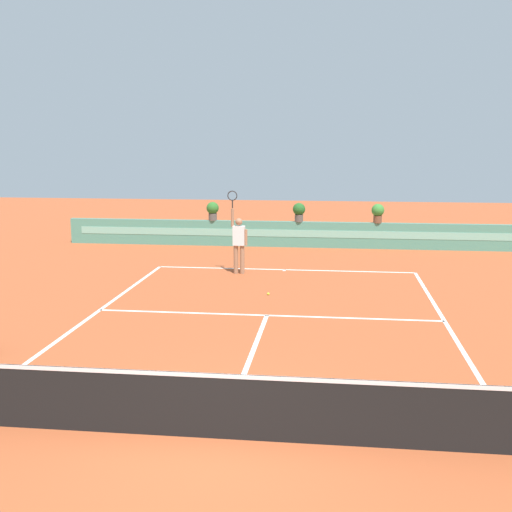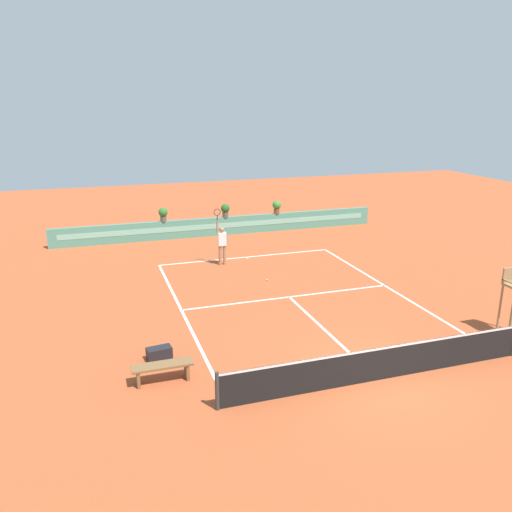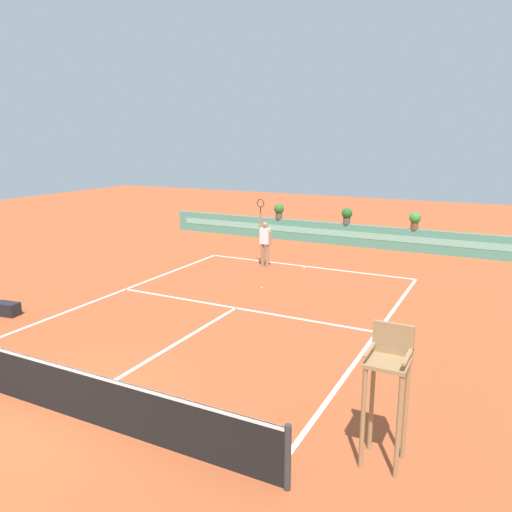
{
  "view_description": "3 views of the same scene",
  "coord_description": "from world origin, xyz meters",
  "px_view_note": "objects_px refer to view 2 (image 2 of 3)",
  "views": [
    {
      "loc": [
        1.51,
        -8.16,
        4.08
      ],
      "look_at": [
        -0.54,
        8.76,
        1.0
      ],
      "focal_mm": 44.78,
      "sensor_mm": 36.0,
      "label": 1
    },
    {
      "loc": [
        -6.94,
        -10.63,
        7.12
      ],
      "look_at": [
        -0.54,
        8.76,
        1.0
      ],
      "focal_mm": 36.46,
      "sensor_mm": 36.0,
      "label": 2
    },
    {
      "loc": [
        6.78,
        -5.6,
        4.76
      ],
      "look_at": [
        -0.54,
        8.76,
        1.0
      ],
      "focal_mm": 35.18,
      "sensor_mm": 36.0,
      "label": 3
    }
  ],
  "objects_px": {
    "potted_plant_centre": "(225,210)",
    "potted_plant_left": "(163,214)",
    "tennis_ball_near_baseline": "(267,280)",
    "tennis_player": "(222,242)",
    "potted_plant_right": "(277,206)",
    "gear_bag": "(159,353)",
    "bench_courtside": "(162,369)"
  },
  "relations": [
    {
      "from": "potted_plant_centre",
      "to": "potted_plant_left",
      "type": "xyz_separation_m",
      "value": [
        -3.39,
        0.0,
        0.0
      ]
    },
    {
      "from": "tennis_player",
      "to": "tennis_ball_near_baseline",
      "type": "bearing_deg",
      "value": -66.01
    },
    {
      "from": "gear_bag",
      "to": "potted_plant_left",
      "type": "height_order",
      "value": "potted_plant_left"
    },
    {
      "from": "bench_courtside",
      "to": "potted_plant_right",
      "type": "bearing_deg",
      "value": 59.46
    },
    {
      "from": "potted_plant_left",
      "to": "potted_plant_right",
      "type": "bearing_deg",
      "value": 0.0
    },
    {
      "from": "tennis_player",
      "to": "potted_plant_centre",
      "type": "bearing_deg",
      "value": 73.4
    },
    {
      "from": "tennis_ball_near_baseline",
      "to": "potted_plant_centre",
      "type": "relative_size",
      "value": 0.09
    },
    {
      "from": "gear_bag",
      "to": "tennis_player",
      "type": "distance_m",
      "value": 9.09
    },
    {
      "from": "bench_courtside",
      "to": "tennis_ball_near_baseline",
      "type": "distance_m",
      "value": 8.55
    },
    {
      "from": "bench_courtside",
      "to": "potted_plant_right",
      "type": "distance_m",
      "value": 17.07
    },
    {
      "from": "tennis_ball_near_baseline",
      "to": "gear_bag",
      "type": "bearing_deg",
      "value": -133.72
    },
    {
      "from": "potted_plant_right",
      "to": "tennis_ball_near_baseline",
      "type": "bearing_deg",
      "value": -112.97
    },
    {
      "from": "tennis_player",
      "to": "potted_plant_right",
      "type": "distance_m",
      "value": 6.98
    },
    {
      "from": "potted_plant_left",
      "to": "potted_plant_right",
      "type": "relative_size",
      "value": 1.0
    },
    {
      "from": "bench_courtside",
      "to": "gear_bag",
      "type": "relative_size",
      "value": 2.29
    },
    {
      "from": "bench_courtside",
      "to": "tennis_player",
      "type": "height_order",
      "value": "tennis_player"
    },
    {
      "from": "bench_courtside",
      "to": "potted_plant_centre",
      "type": "relative_size",
      "value": 2.21
    },
    {
      "from": "gear_bag",
      "to": "bench_courtside",
      "type": "bearing_deg",
      "value": -93.98
    },
    {
      "from": "bench_courtside",
      "to": "tennis_player",
      "type": "bearing_deg",
      "value": 66.51
    },
    {
      "from": "gear_bag",
      "to": "potted_plant_centre",
      "type": "relative_size",
      "value": 0.97
    },
    {
      "from": "gear_bag",
      "to": "tennis_ball_near_baseline",
      "type": "distance_m",
      "value": 7.52
    },
    {
      "from": "potted_plant_centre",
      "to": "gear_bag",
      "type": "bearing_deg",
      "value": -112.58
    },
    {
      "from": "tennis_player",
      "to": "potted_plant_right",
      "type": "bearing_deg",
      "value": 49.06
    },
    {
      "from": "gear_bag",
      "to": "potted_plant_right",
      "type": "height_order",
      "value": "potted_plant_right"
    },
    {
      "from": "bench_courtside",
      "to": "tennis_ball_near_baseline",
      "type": "height_order",
      "value": "bench_courtside"
    },
    {
      "from": "potted_plant_left",
      "to": "potted_plant_right",
      "type": "distance_m",
      "value": 6.39
    },
    {
      "from": "tennis_player",
      "to": "potted_plant_centre",
      "type": "distance_m",
      "value": 5.51
    },
    {
      "from": "tennis_ball_near_baseline",
      "to": "potted_plant_left",
      "type": "distance_m",
      "value": 8.62
    },
    {
      "from": "potted_plant_left",
      "to": "potted_plant_right",
      "type": "xyz_separation_m",
      "value": [
        6.39,
        0.0,
        0.0
      ]
    },
    {
      "from": "tennis_ball_near_baseline",
      "to": "tennis_player",
      "type": "bearing_deg",
      "value": 113.99
    },
    {
      "from": "tennis_player",
      "to": "tennis_ball_near_baseline",
      "type": "height_order",
      "value": "tennis_player"
    },
    {
      "from": "potted_plant_left",
      "to": "gear_bag",
      "type": "bearing_deg",
      "value": -99.25
    }
  ]
}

